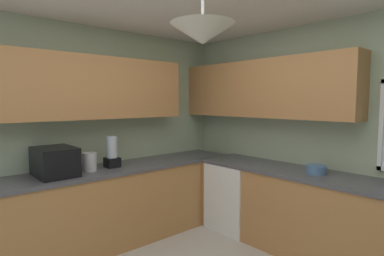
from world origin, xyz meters
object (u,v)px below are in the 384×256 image
(microwave, at_px, (55,162))
(blender_appliance, at_px, (112,153))
(dishwasher, at_px, (237,196))
(bowl, at_px, (316,169))
(kettle, at_px, (90,162))

(microwave, bearing_deg, blender_appliance, 90.00)
(microwave, bearing_deg, dishwasher, 72.06)
(dishwasher, distance_m, microwave, 2.23)
(dishwasher, xyz_separation_m, bowl, (1.05, 0.03, 0.52))
(dishwasher, bearing_deg, microwave, -107.94)
(kettle, xyz_separation_m, blender_appliance, (-0.02, 0.28, 0.06))
(kettle, distance_m, blender_appliance, 0.28)
(dishwasher, bearing_deg, kettle, -110.81)
(microwave, height_order, blender_appliance, blender_appliance)
(microwave, relative_size, kettle, 2.40)
(microwave, xyz_separation_m, blender_appliance, (0.00, 0.63, 0.02))
(bowl, height_order, blender_appliance, blender_appliance)
(bowl, bearing_deg, kettle, -134.54)
(kettle, bearing_deg, bowl, 45.46)
(microwave, xyz_separation_m, kettle, (0.02, 0.35, -0.04))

